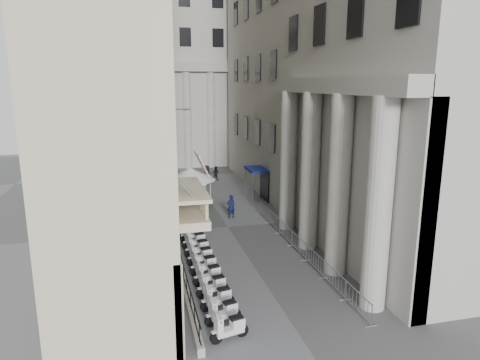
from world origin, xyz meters
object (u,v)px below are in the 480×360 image
object	(u,v)px
info_kiosk	(188,202)
pedestrian_b	(216,173)
scooter_0	(230,340)
street_lamp	(166,149)
pedestrian_a	(231,207)
security_tent	(185,173)

from	to	relation	value
info_kiosk	pedestrian_b	world-z (taller)	info_kiosk
scooter_0	street_lamp	bearing A→B (deg)	-10.53
pedestrian_a	pedestrian_b	xyz separation A→B (m)	(1.39, 14.08, -0.17)
info_kiosk	pedestrian_a	world-z (taller)	info_kiosk
info_kiosk	pedestrian_b	distance (m)	13.03
scooter_0	street_lamp	distance (m)	22.05
scooter_0	street_lamp	world-z (taller)	street_lamp
street_lamp	security_tent	bearing A→B (deg)	-36.70
scooter_0	pedestrian_b	world-z (taller)	pedestrian_b
scooter_0	security_tent	world-z (taller)	security_tent
pedestrian_a	info_kiosk	bearing A→B (deg)	-42.36
scooter_0	pedestrian_b	xyz separation A→B (m)	(5.07, 30.43, 0.78)
street_lamp	pedestrian_b	world-z (taller)	street_lamp
scooter_0	pedestrian_b	distance (m)	30.86
street_lamp	scooter_0	bearing A→B (deg)	-100.73
pedestrian_a	pedestrian_b	size ratio (longest dim) A/B	1.21
security_tent	street_lamp	size ratio (longest dim) A/B	0.51
pedestrian_a	pedestrian_b	world-z (taller)	pedestrian_a
info_kiosk	pedestrian_a	distance (m)	3.72
info_kiosk	pedestrian_a	size ratio (longest dim) A/B	1.08
security_tent	street_lamp	distance (m)	2.68
scooter_0	info_kiosk	world-z (taller)	info_kiosk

